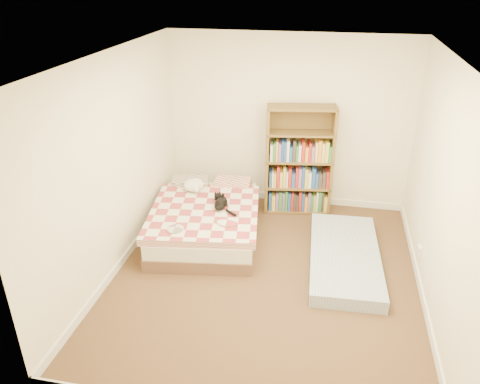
% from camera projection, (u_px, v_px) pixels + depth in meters
% --- Properties ---
extents(room, '(3.51, 4.01, 2.51)m').
position_uv_depth(room, '(268.00, 183.00, 4.98)').
color(room, '#4E3C21').
rests_on(room, ground).
extents(bed, '(1.58, 2.04, 0.50)m').
position_uv_depth(bed, '(207.00, 219.00, 6.27)').
color(bed, brown).
rests_on(bed, room).
extents(bookshelf, '(0.99, 0.46, 1.58)m').
position_uv_depth(bookshelf, '(298.00, 174.00, 6.75)').
color(bookshelf, brown).
rests_on(bookshelf, room).
extents(floor_mattress, '(0.90, 1.86, 0.16)m').
position_uv_depth(floor_mattress, '(344.00, 257.00, 5.70)').
color(floor_mattress, '#6984B0').
rests_on(floor_mattress, room).
extents(black_cat, '(0.28, 0.58, 0.13)m').
position_uv_depth(black_cat, '(221.00, 202.00, 6.08)').
color(black_cat, black).
rests_on(black_cat, bed).
extents(white_dog, '(0.34, 0.37, 0.15)m').
position_uv_depth(white_dog, '(194.00, 185.00, 6.51)').
color(white_dog, white).
rests_on(white_dog, bed).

